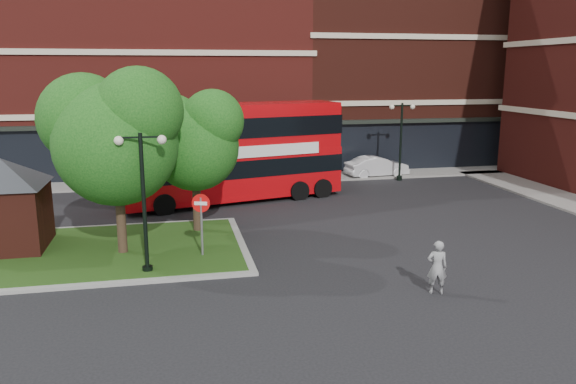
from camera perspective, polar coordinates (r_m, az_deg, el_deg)
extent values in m
plane|color=black|center=(20.91, 1.30, -7.42)|extent=(120.00, 120.00, 0.00)
cube|color=slate|center=(36.61, -4.60, 1.26)|extent=(44.00, 3.00, 0.12)
cube|color=maroon|center=(43.29, -16.89, 11.73)|extent=(26.00, 12.00, 14.00)
cube|color=#471911|center=(46.97, 11.62, 13.22)|extent=(18.00, 12.00, 16.00)
cube|color=gray|center=(23.49, -19.96, -5.79)|extent=(12.60, 7.60, 0.12)
cube|color=#19380F|center=(23.49, -19.96, -5.75)|extent=(12.00, 7.00, 0.15)
cube|color=#471911|center=(24.70, -26.78, -2.28)|extent=(3.00, 3.00, 2.50)
cone|color=#23262B|center=(24.35, -27.19, 1.82)|extent=(6.51, 6.51, 1.10)
cylinder|color=#2D2116|center=(22.33, -16.68, -1.41)|extent=(0.36, 0.36, 3.92)
sphere|color=#114511|center=(21.91, -17.06, 4.64)|extent=(4.60, 4.60, 4.60)
sphere|color=#114511|center=(22.63, -19.98, 7.00)|extent=(3.45, 3.45, 3.45)
sphere|color=#114511|center=(21.27, -14.89, 7.97)|extent=(3.22, 3.22, 3.22)
cylinder|color=#2D2116|center=(24.75, -9.27, -0.27)|extent=(0.36, 0.36, 3.47)
sphere|color=#114511|center=(24.39, -9.44, 4.57)|extent=(3.80, 3.80, 3.80)
sphere|color=#114511|center=(24.84, -11.77, 6.49)|extent=(2.85, 2.85, 2.85)
sphere|color=#114511|center=(23.93, -7.66, 7.17)|extent=(2.66, 2.66, 2.66)
cylinder|color=black|center=(19.91, -14.41, -1.32)|extent=(0.14, 0.14, 5.00)
cylinder|color=black|center=(20.57, -14.06, -7.70)|extent=(0.36, 0.36, 0.30)
cube|color=black|center=(19.50, -14.78, 5.40)|extent=(1.40, 0.06, 0.06)
sphere|color=#F2EACC|center=(19.56, -16.82, 5.01)|extent=(0.32, 0.32, 0.32)
sphere|color=#F2EACC|center=(19.49, -12.70, 5.21)|extent=(0.32, 0.32, 0.32)
cylinder|color=black|center=(34.58, -0.94, 4.74)|extent=(0.14, 0.14, 5.00)
cylinder|color=black|center=(34.97, -0.93, 0.92)|extent=(0.36, 0.36, 0.30)
cube|color=black|center=(34.35, -0.96, 8.63)|extent=(1.40, 0.06, 0.06)
sphere|color=#F2EACC|center=(34.23, -2.12, 8.44)|extent=(0.32, 0.32, 0.32)
sphere|color=#F2EACC|center=(34.49, 0.20, 8.48)|extent=(0.32, 0.32, 0.32)
cylinder|color=black|center=(36.93, 11.38, 4.99)|extent=(0.14, 0.14, 5.00)
cylinder|color=black|center=(37.30, 11.23, 1.41)|extent=(0.36, 0.36, 0.30)
cube|color=black|center=(36.72, 11.54, 8.63)|extent=(1.40, 0.06, 0.06)
sphere|color=#F2EACC|center=(36.45, 10.51, 8.48)|extent=(0.32, 0.32, 0.32)
sphere|color=#F2EACC|center=(37.01, 12.54, 8.45)|extent=(0.32, 0.32, 0.32)
cube|color=#AF070B|center=(30.70, -5.67, 2.12)|extent=(12.45, 5.60, 2.32)
cube|color=#AF070B|center=(30.38, -5.76, 6.43)|extent=(12.33, 5.54, 2.32)
cube|color=black|center=(30.37, -5.77, 6.65)|extent=(12.45, 5.60, 1.05)
cube|color=silver|center=(29.20, -4.76, 4.03)|extent=(8.85, 2.23, 0.61)
imported|color=gray|center=(18.71, 14.91, -7.39)|extent=(0.74, 0.58, 1.77)
imported|color=#ACB0B4|center=(34.39, -6.33, 1.66)|extent=(4.56, 2.33, 1.49)
imported|color=white|center=(38.20, 9.02, 2.58)|extent=(4.38, 1.95, 1.40)
cylinder|color=slate|center=(21.49, -8.76, -3.67)|extent=(0.09, 0.09, 2.39)
cylinder|color=red|center=(21.25, -8.84, -1.13)|extent=(0.68, 0.27, 0.70)
cube|color=white|center=(21.25, -8.84, -1.13)|extent=(0.48, 0.20, 0.13)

